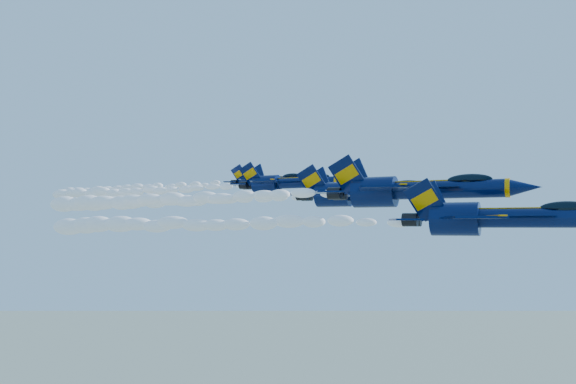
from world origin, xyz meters
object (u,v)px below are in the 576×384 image
at_px(jet_lead, 501,217).
at_px(jet_third, 365,193).
at_px(jet_fifth, 269,181).
at_px(jet_second, 414,190).
at_px(jet_fourth, 288,183).

distance_m(jet_lead, jet_third, 26.32).
relative_size(jet_lead, jet_fifth, 1.09).
height_order(jet_second, jet_fourth, jet_fourth).
xyz_separation_m(jet_third, jet_fourth, (-13.86, 7.43, 2.18)).
xyz_separation_m(jet_second, jet_third, (-8.82, 12.08, 0.60)).
relative_size(jet_lead, jet_fourth, 0.97).
distance_m(jet_lead, jet_fifth, 52.40).
bearing_deg(jet_lead, jet_fifth, 137.49).
height_order(jet_third, jet_fifth, jet_fifth).
bearing_deg(jet_fifth, jet_second, -42.59).
bearing_deg(jet_second, jet_third, 126.12).
relative_size(jet_second, jet_fourth, 1.11).
distance_m(jet_second, jet_fifth, 40.89).
bearing_deg(jet_lead, jet_second, 137.76).
height_order(jet_lead, jet_fifth, jet_fifth).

